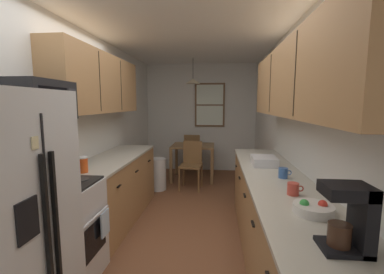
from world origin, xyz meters
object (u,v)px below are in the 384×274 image
object	(u,v)px
mug_spare	(293,189)
dining_chair_far	(192,151)
dining_chair_near	(191,162)
dish_rack	(264,161)
fruit_bowl	(313,208)
stove_range	(60,232)
microwave_over_range	(38,100)
trash_bin	(158,174)
storage_canister	(83,165)
table_serving_bowl	(197,144)
coffee_maker	(352,217)
dining_table	(193,151)
mug_by_coffeemaker	(283,173)

from	to	relation	value
mug_spare	dining_chair_far	bearing A→B (deg)	106.94
dining_chair_near	dish_rack	distance (m)	2.08
dining_chair_near	mug_spare	world-z (taller)	mug_spare
fruit_bowl	dish_rack	world-z (taller)	dish_rack
stove_range	dining_chair_far	bearing A→B (deg)	78.25
microwave_over_range	trash_bin	size ratio (longest dim) A/B	0.98
storage_canister	table_serving_bowl	distance (m)	3.02
dining_chair_near	mug_spare	bearing A→B (deg)	-68.26
dining_chair_near	trash_bin	xyz separation A→B (m)	(-0.62, -0.16, -0.20)
microwave_over_range	trash_bin	bearing A→B (deg)	81.00
mug_spare	coffee_maker	bearing A→B (deg)	-86.12
trash_bin	dish_rack	bearing A→B (deg)	-43.71
trash_bin	fruit_bowl	xyz separation A→B (m)	(1.74, -2.93, 0.64)
dining_table	mug_by_coffeemaker	xyz separation A→B (m)	(1.16, -2.86, 0.33)
dining_chair_far	mug_spare	distance (m)	4.12
trash_bin	storage_canister	bearing A→B (deg)	-98.09
fruit_bowl	table_serving_bowl	distance (m)	3.83
dining_table	trash_bin	xyz separation A→B (m)	(-0.59, -0.75, -0.32)
table_serving_bowl	dining_chair_far	bearing A→B (deg)	104.05
dining_table	trash_bin	world-z (taller)	dining_table
storage_canister	coffee_maker	xyz separation A→B (m)	(2.07, -1.25, 0.09)
mug_spare	fruit_bowl	bearing A→B (deg)	-84.78
trash_bin	table_serving_bowl	distance (m)	1.11
dining_chair_far	table_serving_bowl	size ratio (longest dim) A/B	4.36
fruit_bowl	mug_by_coffeemaker	bearing A→B (deg)	89.56
storage_canister	dish_rack	bearing A→B (deg)	15.04
dining_chair_near	stove_range	bearing A→B (deg)	-108.44
stove_range	dining_chair_near	world-z (taller)	stove_range
trash_bin	storage_canister	size ratio (longest dim) A/B	3.52
microwave_over_range	fruit_bowl	distance (m)	2.30
coffee_maker	dish_rack	xyz separation A→B (m)	(-0.11, 1.77, -0.12)
table_serving_bowl	microwave_over_range	bearing A→B (deg)	-107.99
microwave_over_range	dish_rack	world-z (taller)	microwave_over_range
microwave_over_range	coffee_maker	size ratio (longest dim) A/B	1.75
trash_bin	stove_range	bearing A→B (deg)	-96.52
coffee_maker	storage_canister	bearing A→B (deg)	148.90
stove_range	dining_table	size ratio (longest dim) A/B	1.24
stove_range	coffee_maker	distance (m)	2.29
dining_chair_near	table_serving_bowl	size ratio (longest dim) A/B	4.36
microwave_over_range	dining_chair_near	xyz separation A→B (m)	(1.03, 2.74, -1.15)
coffee_maker	mug_by_coffeemaker	distance (m)	1.25
stove_range	storage_canister	size ratio (longest dim) A/B	6.49
mug_spare	table_serving_bowl	size ratio (longest dim) A/B	0.61
storage_canister	trash_bin	bearing A→B (deg)	81.91
dish_rack	dining_table	bearing A→B (deg)	114.58
dining_chair_far	fruit_bowl	size ratio (longest dim) A/B	3.50
trash_bin	dish_rack	distance (m)	2.39
trash_bin	storage_canister	xyz separation A→B (m)	(-0.30, -2.11, 0.69)
trash_bin	storage_canister	distance (m)	2.24
dining_table	fruit_bowl	bearing A→B (deg)	-72.58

